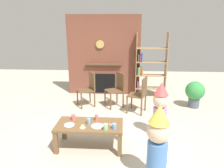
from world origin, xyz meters
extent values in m
plane|color=#BCB29E|center=(0.00, 0.00, 0.00)|extent=(12.00, 12.00, 0.00)
cube|color=brown|center=(-0.23, 2.60, 1.20)|extent=(2.20, 0.18, 2.40)
cube|color=black|center=(-0.23, 2.50, 0.35)|extent=(0.70, 0.02, 0.60)
cube|color=brown|center=(-0.23, 2.46, 0.95)|extent=(1.10, 0.10, 0.04)
cylinder|color=tan|center=(-0.33, 2.48, 1.55)|extent=(0.24, 0.04, 0.24)
cube|color=#9E7A51|center=(0.74, 2.40, 0.95)|extent=(0.02, 0.28, 1.90)
cube|color=#9E7A51|center=(1.62, 2.40, 0.95)|extent=(0.02, 0.28, 1.90)
cube|color=#9E7A51|center=(1.18, 2.40, 0.25)|extent=(0.86, 0.28, 0.02)
cube|color=#9E7A51|center=(1.18, 2.40, 0.65)|extent=(0.86, 0.28, 0.02)
cube|color=#9E7A51|center=(1.18, 2.40, 1.05)|extent=(0.86, 0.28, 0.02)
cube|color=#9E7A51|center=(1.18, 2.40, 1.45)|extent=(0.86, 0.28, 0.02)
cube|color=#B23333|center=(0.81, 2.40, 0.36)|extent=(0.04, 0.20, 0.21)
cube|color=#3359A5|center=(0.85, 2.40, 0.34)|extent=(0.03, 0.20, 0.16)
cube|color=#3F8C4C|center=(0.81, 2.40, 0.77)|extent=(0.04, 0.20, 0.23)
cube|color=gold|center=(0.85, 2.40, 0.78)|extent=(0.03, 0.20, 0.25)
cube|color=#8C4C99|center=(0.89, 2.40, 0.77)|extent=(0.02, 0.20, 0.23)
cube|color=#D87F3F|center=(0.94, 2.40, 0.75)|extent=(0.03, 0.20, 0.17)
cube|color=#4C4C51|center=(0.81, 2.40, 1.17)|extent=(0.04, 0.20, 0.21)
cube|color=#B23333|center=(0.85, 2.40, 1.15)|extent=(0.03, 0.20, 0.18)
cube|color=#3359A5|center=(0.90, 2.40, 1.17)|extent=(0.04, 0.20, 0.23)
cube|color=brown|center=(-0.19, -0.44, 0.42)|extent=(1.15, 0.56, 0.04)
cube|color=brown|center=(-0.72, -0.67, 0.20)|extent=(0.07, 0.07, 0.40)
cube|color=brown|center=(0.34, -0.67, 0.20)|extent=(0.07, 0.07, 0.40)
cube|color=brown|center=(-0.72, -0.20, 0.20)|extent=(0.07, 0.07, 0.40)
cube|color=brown|center=(0.34, -0.20, 0.20)|extent=(0.07, 0.07, 0.40)
cylinder|color=#8CD18C|center=(0.11, -0.62, 0.49)|extent=(0.07, 0.07, 0.10)
cylinder|color=#E5666B|center=(-0.50, -0.29, 0.49)|extent=(0.07, 0.07, 0.11)
cylinder|color=#669EE0|center=(0.25, -0.58, 0.49)|extent=(0.07, 0.07, 0.09)
cylinder|color=#669EE0|center=(-0.20, -0.43, 0.49)|extent=(0.06, 0.06, 0.10)
cylinder|color=#E5666B|center=(-0.09, -0.27, 0.49)|extent=(0.06, 0.06, 0.11)
cylinder|color=white|center=(-0.04, -0.52, 0.45)|extent=(0.21, 0.21, 0.01)
cylinder|color=white|center=(-0.53, -0.51, 0.45)|extent=(0.17, 0.17, 0.01)
cone|color=#EAC68C|center=(-0.28, -0.57, 0.48)|extent=(0.10, 0.10, 0.07)
cube|color=silver|center=(0.20, -0.46, 0.44)|extent=(0.11, 0.12, 0.01)
cylinder|color=#4C7FC6|center=(0.85, -1.20, 0.30)|extent=(0.27, 0.27, 0.60)
sphere|color=beige|center=(0.85, -1.20, 0.75)|extent=(0.31, 0.31, 0.31)
cone|color=#F2D14C|center=(0.85, -1.20, 1.00)|extent=(0.28, 0.28, 0.25)
cylinder|color=#B27FCC|center=(1.09, 0.05, 0.29)|extent=(0.26, 0.26, 0.57)
sphere|color=beige|center=(1.09, 0.05, 0.72)|extent=(0.30, 0.30, 0.30)
cone|color=#EA4C4C|center=(1.09, 0.05, 0.95)|extent=(0.27, 0.27, 0.24)
cube|color=brown|center=(-0.61, 1.48, 0.44)|extent=(0.54, 0.54, 0.02)
cube|color=brown|center=(-0.45, 1.57, 0.68)|extent=(0.22, 0.36, 0.45)
cylinder|color=brown|center=(-0.86, 1.55, 0.21)|extent=(0.04, 0.04, 0.43)
cylinder|color=brown|center=(-0.68, 1.23, 0.21)|extent=(0.04, 0.04, 0.43)
cylinder|color=brown|center=(-0.54, 1.72, 0.21)|extent=(0.04, 0.04, 0.43)
cylinder|color=brown|center=(-0.37, 1.41, 0.21)|extent=(0.04, 0.04, 0.43)
cube|color=brown|center=(0.14, 1.48, 0.44)|extent=(0.54, 0.54, 0.02)
cube|color=brown|center=(0.30, 1.57, 0.68)|extent=(0.22, 0.37, 0.45)
cylinder|color=brown|center=(-0.11, 1.55, 0.21)|extent=(0.04, 0.04, 0.43)
cylinder|color=brown|center=(0.06, 1.24, 0.21)|extent=(0.04, 0.04, 0.43)
cylinder|color=brown|center=(0.21, 1.73, 0.21)|extent=(0.04, 0.04, 0.43)
cylinder|color=brown|center=(0.38, 1.41, 0.21)|extent=(0.04, 0.04, 0.43)
cube|color=brown|center=(0.71, 1.15, 0.44)|extent=(0.51, 0.51, 0.02)
cube|color=brown|center=(0.88, 1.09, 0.68)|extent=(0.16, 0.39, 0.45)
cylinder|color=brown|center=(0.60, 1.38, 0.21)|extent=(0.04, 0.04, 0.43)
cylinder|color=brown|center=(0.48, 1.04, 0.21)|extent=(0.04, 0.04, 0.43)
cylinder|color=brown|center=(0.94, 1.26, 0.21)|extent=(0.04, 0.04, 0.43)
cylinder|color=brown|center=(0.81, 0.92, 0.21)|extent=(0.04, 0.04, 0.43)
cylinder|color=#4C5660|center=(2.24, 1.56, 0.12)|extent=(0.28, 0.28, 0.25)
sphere|color=#358F43|center=(2.24, 1.56, 0.45)|extent=(0.49, 0.49, 0.49)
camera|label=1|loc=(0.39, -3.60, 2.06)|focal=32.76mm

